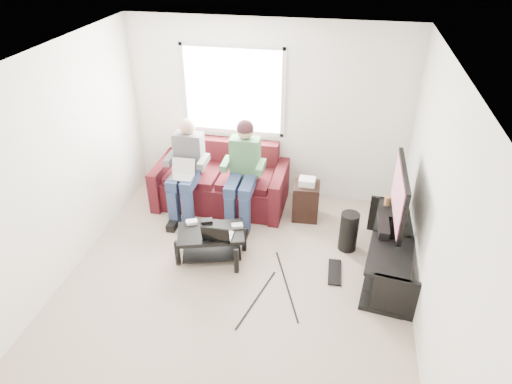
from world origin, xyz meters
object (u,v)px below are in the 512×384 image
(sofa, at_px, (222,183))
(tv, at_px, (399,196))
(tv_stand, at_px, (390,254))
(subwoofer, at_px, (349,232))
(coffee_table, at_px, (211,239))
(end_table, at_px, (306,200))

(sofa, relative_size, tv, 1.72)
(sofa, distance_m, tv_stand, 2.61)
(tv_stand, relative_size, subwoofer, 3.13)
(tv, bearing_deg, coffee_table, -172.14)
(sofa, bearing_deg, subwoofer, -22.52)
(subwoofer, bearing_deg, end_table, 134.83)
(coffee_table, height_order, subwoofer, subwoofer)
(tv_stand, relative_size, end_table, 2.62)
(sofa, xyz_separation_m, tv_stand, (2.37, -1.09, -0.09))
(coffee_table, height_order, end_table, end_table)
(tv_stand, bearing_deg, tv, 91.47)
(sofa, height_order, coffee_table, sofa)
(tv_stand, xyz_separation_m, subwoofer, (-0.50, 0.32, 0.03))
(sofa, height_order, subwoofer, sofa)
(tv, bearing_deg, sofa, 157.20)
(tv_stand, xyz_separation_m, tv, (-0.00, 0.10, 0.75))
(sofa, distance_m, coffee_table, 1.31)
(coffee_table, xyz_separation_m, tv, (2.16, 0.30, 0.70))
(sofa, height_order, tv, tv)
(sofa, distance_m, subwoofer, 2.03)
(coffee_table, bearing_deg, sofa, 99.01)
(sofa, relative_size, end_table, 3.00)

